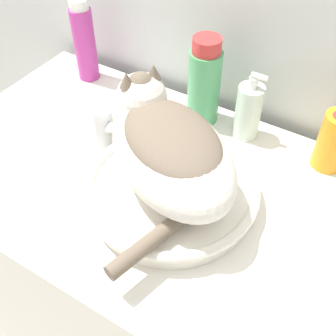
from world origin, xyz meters
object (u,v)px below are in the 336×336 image
object	(u,v)px
shampoo_bottle_tall	(84,42)
soap_pump_bottle	(248,111)
cat	(169,147)
faucet	(107,129)
mouthwash_bottle	(204,83)
spray_bottle_trigger	(334,140)

from	to	relation	value
shampoo_bottle_tall	soap_pump_bottle	size ratio (longest dim) A/B	1.29
shampoo_bottle_tall	cat	bearing A→B (deg)	-32.07
cat	faucet	world-z (taller)	cat
cat	soap_pump_bottle	bearing A→B (deg)	-70.29
faucet	soap_pump_bottle	distance (m)	0.32
faucet	shampoo_bottle_tall	xyz separation A→B (m)	(-0.23, 0.21, 0.04)
shampoo_bottle_tall	mouthwash_bottle	distance (m)	0.35
spray_bottle_trigger	shampoo_bottle_tall	bearing A→B (deg)	180.00
spray_bottle_trigger	soap_pump_bottle	xyz separation A→B (m)	(-0.19, 0.00, -0.00)
mouthwash_bottle	shampoo_bottle_tall	bearing A→B (deg)	180.00
mouthwash_bottle	spray_bottle_trigger	bearing A→B (deg)	0.00
shampoo_bottle_tall	faucet	bearing A→B (deg)	-42.92
cat	spray_bottle_trigger	size ratio (longest dim) A/B	2.57
cat	spray_bottle_trigger	xyz separation A→B (m)	(0.24, 0.26, -0.06)
shampoo_bottle_tall	soap_pump_bottle	world-z (taller)	shampoo_bottle_tall
spray_bottle_trigger	soap_pump_bottle	distance (m)	0.19
cat	shampoo_bottle_tall	world-z (taller)	cat
cat	shampoo_bottle_tall	size ratio (longest dim) A/B	1.83
cat	mouthwash_bottle	xyz separation A→B (m)	(-0.06, 0.26, -0.03)
faucet	spray_bottle_trigger	xyz separation A→B (m)	(0.42, 0.21, 0.00)
faucet	mouthwash_bottle	bearing A→B (deg)	75.12
soap_pump_bottle	mouthwash_bottle	xyz separation A→B (m)	(-0.11, 0.00, 0.03)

